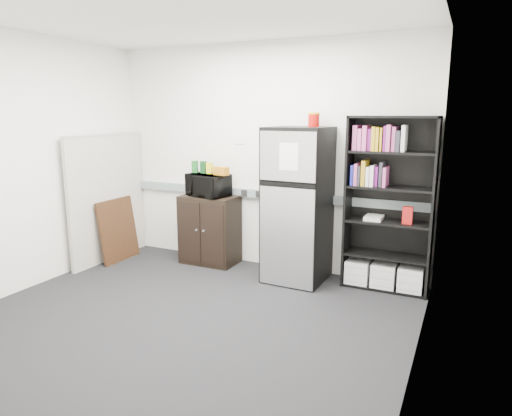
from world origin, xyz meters
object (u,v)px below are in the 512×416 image
Objects in this scene: bookshelf at (389,206)px; cubicle_partition at (108,198)px; cabinet at (210,230)px; refrigerator at (297,205)px; microwave at (208,185)px.

cubicle_partition is at bearing -171.94° from bookshelf.
refrigerator is at bearing -3.82° from cabinet.
refrigerator is at bearing -171.55° from bookshelf.
cubicle_partition is 1.33m from microwave.
cubicle_partition is at bearing -170.27° from refrigerator.
bookshelf is at bearing 10.28° from refrigerator.
bookshelf is 2.18m from microwave.
cabinet is 0.57m from microwave.
microwave is 1.21m from refrigerator.
microwave reaches higher than cabinet.
cubicle_partition is 3.24× the size of microwave.
bookshelf reaches higher than refrigerator.
microwave is (0.00, -0.02, 0.57)m from cabinet.
bookshelf is 1.07× the size of refrigerator.
bookshelf reaches higher than cubicle_partition.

